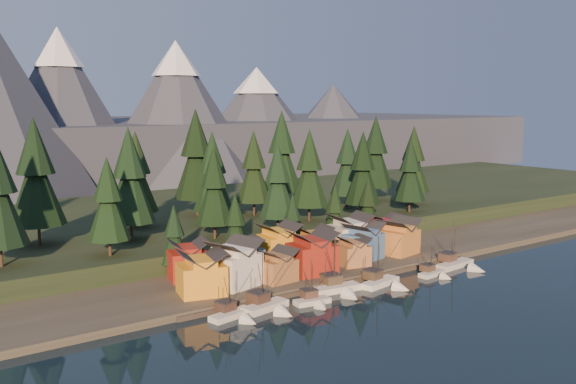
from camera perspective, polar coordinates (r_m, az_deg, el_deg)
ground at (r=133.14m, az=9.00°, el=-9.72°), size 500.00×500.00×0.00m
shore_strip at (r=162.52m, az=-1.03°, el=-6.04°), size 400.00×50.00×1.50m
hillside at (r=204.14m, az=-9.08°, el=-2.56°), size 420.00×100.00×6.00m
dock at (r=144.59m, az=4.35°, el=-7.98°), size 80.00×4.00×1.00m
mountain_ridge at (r=315.17m, az=-20.12°, el=5.03°), size 560.00×190.00×90.00m
boat_0 at (r=122.25m, az=-4.71°, el=-10.26°), size 9.87×10.42×10.97m
boat_1 at (r=126.00m, az=-1.68°, el=-9.49°), size 10.87×11.48×12.65m
boat_2 at (r=129.81m, az=2.35°, el=-9.14°), size 7.99×8.54×10.20m
boat_3 at (r=137.68m, az=4.61°, el=-7.99°), size 11.58×12.37×12.86m
boat_4 at (r=143.50m, az=8.59°, el=-7.42°), size 11.23×11.85×12.33m
boat_5 at (r=153.65m, az=12.96°, el=-6.63°), size 7.84×8.39×9.81m
boat_6 at (r=162.63m, az=15.04°, el=-5.78°), size 12.24×13.10×12.42m
house_front_0 at (r=132.11m, az=-7.72°, el=-7.00°), size 10.88×10.52×9.05m
house_front_1 at (r=137.14m, az=-4.85°, el=-6.19°), size 11.60×11.33×9.92m
house_front_2 at (r=140.43m, az=-1.05°, el=-6.43°), size 8.00×8.06×7.18m
house_front_3 at (r=146.38m, az=2.14°, el=-5.28°), size 10.75×10.37×9.74m
house_front_4 at (r=154.74m, az=5.77°, el=-5.15°), size 8.01×8.43×6.91m
house_front_5 at (r=160.57m, az=6.71°, el=-4.25°), size 10.09×9.48×9.08m
house_front_6 at (r=167.24m, az=9.76°, el=-3.82°), size 10.54×10.15×9.07m
house_back_0 at (r=143.22m, az=-8.89°, el=-5.87°), size 9.83×9.59×8.86m
house_back_1 at (r=146.74m, az=-3.80°, el=-5.61°), size 8.62×8.69×8.12m
house_back_2 at (r=155.84m, az=-0.84°, el=-4.47°), size 9.49×8.79×9.61m
house_back_3 at (r=159.15m, az=2.34°, el=-4.48°), size 9.20×8.47×8.22m
house_back_4 at (r=165.25m, az=5.52°, el=-3.65°), size 10.84×10.53×10.28m
house_back_5 at (r=173.59m, az=8.74°, el=-3.39°), size 9.30×9.37×8.85m
tree_hill_1 at (r=163.30m, az=-21.50°, el=1.36°), size 13.28×13.28×30.93m
tree_hill_2 at (r=147.85m, az=-15.70°, el=-0.85°), size 9.63×9.63×22.43m
tree_hill_3 at (r=162.06m, az=-13.90°, el=1.14°), size 12.17×12.17×28.35m
tree_hill_4 at (r=178.97m, az=-13.33°, el=1.49°), size 11.39×11.39×26.54m
tree_hill_5 at (r=161.15m, az=-6.59°, el=0.32°), size 10.05×10.05×23.42m
tree_hill_6 at (r=177.81m, az=-6.72°, el=1.57°), size 11.29×11.29×26.29m
tree_hill_7 at (r=168.92m, az=-0.93°, el=0.83°), size 10.26×10.26×23.89m
tree_hill_8 at (r=193.02m, az=-3.06°, el=2.04°), size 11.05×11.05×25.74m
tree_hill_9 at (r=183.76m, az=1.91°, el=1.89°), size 11.43×11.43×26.62m
tree_hill_10 at (r=208.24m, az=-0.56°, el=3.38°), size 13.55×13.55×31.56m
tree_hill_11 at (r=190.28m, az=6.65°, el=1.91°), size 11.04×11.04×25.73m
tree_hill_12 at (r=207.44m, az=5.30°, el=2.45°), size 11.07×11.07×25.79m
tree_hill_13 at (r=201.60m, az=10.81°, el=1.76°), size 9.91×9.91×23.09m
tree_hill_14 at (r=223.76m, az=7.77°, el=3.34°), size 12.63×12.63×29.43m
tree_hill_15 at (r=194.26m, az=-8.15°, el=3.07°), size 13.86×13.86×32.28m
tree_hill_17 at (r=216.94m, az=11.08°, el=2.67°), size 11.31×11.31×26.34m
tree_shore_0 at (r=146.60m, az=-10.08°, el=-3.93°), size 6.89×6.89×16.05m
tree_shore_1 at (r=153.91m, az=-4.71°, el=-2.98°), size 7.43×7.43×17.31m
tree_shore_2 at (r=163.32m, az=0.40°, el=-2.59°), size 6.80×6.80×15.85m
tree_shore_3 at (r=171.72m, az=4.17°, el=-1.86°), size 7.31×7.31×17.03m
tree_shore_4 at (r=179.47m, az=7.11°, el=-1.26°), size 7.80×7.80×18.17m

